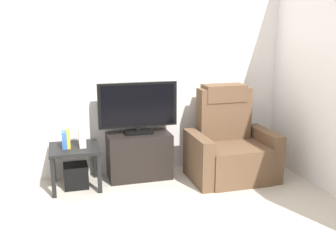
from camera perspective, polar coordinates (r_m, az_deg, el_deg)
name	(u,v)px	position (r m, az deg, el deg)	size (l,w,h in m)	color
ground_plane	(159,207)	(3.99, -1.25, -11.72)	(6.40, 6.40, 0.00)	#B2A899
wall_back	(135,66)	(4.72, -4.84, 8.70)	(6.40, 0.06, 2.60)	silver
wall_side	(334,71)	(4.47, 22.86, 7.38)	(0.06, 4.48, 2.60)	silver
tv_stand	(139,156)	(4.67, -4.19, -4.29)	(0.73, 0.40, 0.54)	black
television	(138,107)	(4.54, -4.37, 2.79)	(0.92, 0.20, 0.60)	black
recliner_armchair	(230,147)	(4.70, 8.93, -2.97)	(0.98, 0.78, 1.08)	brown
side_table	(75,153)	(4.46, -13.38, -3.87)	(0.54, 0.54, 0.47)	black
subwoofer_box	(76,176)	(4.54, -13.20, -7.01)	(0.26, 0.26, 0.26)	black
book_leftmost	(64,140)	(4.39, -14.79, -1.96)	(0.05, 0.13, 0.19)	#3366B2
book_middle	(68,139)	(4.39, -14.24, -1.79)	(0.03, 0.11, 0.21)	gold
game_console	(82,134)	(4.41, -12.37, -1.17)	(0.07, 0.20, 0.27)	white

